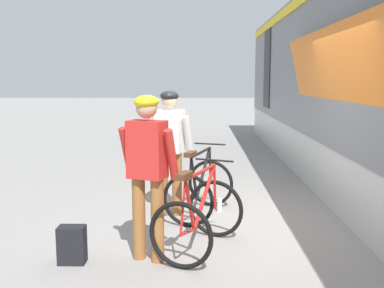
{
  "coord_description": "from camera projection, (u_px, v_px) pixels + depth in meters",
  "views": [
    {
      "loc": [
        -0.6,
        -5.77,
        1.92
      ],
      "look_at": [
        -0.72,
        0.17,
        1.05
      ],
      "focal_mm": 41.51,
      "sensor_mm": 36.0,
      "label": 1
    }
  ],
  "objects": [
    {
      "name": "cyclist_near_in_white",
      "position": [
        170.0,
        141.0,
        6.23
      ],
      "size": [
        0.66,
        0.46,
        1.76
      ],
      "color": "#935B2D",
      "rests_on": "ground"
    },
    {
      "name": "ground_plane",
      "position": [
        245.0,
        223.0,
        5.98
      ],
      "size": [
        80.0,
        80.0,
        0.0
      ],
      "primitive_type": "plane",
      "color": "gray"
    },
    {
      "name": "water_bottle_by_the_backpack",
      "position": [
        78.0,
        250.0,
        4.78
      ],
      "size": [
        0.07,
        0.07,
        0.18
      ],
      "primitive_type": "cylinder",
      "color": "silver",
      "rests_on": "ground"
    },
    {
      "name": "backpack_on_platform",
      "position": [
        72.0,
        245.0,
        4.65
      ],
      "size": [
        0.28,
        0.18,
        0.4
      ],
      "primitive_type": "cube",
      "rotation": [
        0.0,
        0.0,
        0.01
      ],
      "color": "black",
      "rests_on": "ground"
    },
    {
      "name": "bicycle_near_black",
      "position": [
        200.0,
        188.0,
        6.24
      ],
      "size": [
        1.01,
        1.24,
        0.99
      ],
      "color": "black",
      "rests_on": "ground"
    },
    {
      "name": "bicycle_far_red",
      "position": [
        199.0,
        217.0,
        4.94
      ],
      "size": [
        1.06,
        1.26,
        0.99
      ],
      "color": "black",
      "rests_on": "ground"
    },
    {
      "name": "cyclist_far_in_red",
      "position": [
        147.0,
        163.0,
        4.61
      ],
      "size": [
        0.66,
        0.46,
        1.76
      ],
      "color": "#935B2D",
      "rests_on": "ground"
    },
    {
      "name": "water_bottle_near_the_bikes",
      "position": [
        219.0,
        205.0,
        6.48
      ],
      "size": [
        0.07,
        0.07,
        0.2
      ],
      "primitive_type": "cylinder",
      "color": "silver",
      "rests_on": "ground"
    }
  ]
}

